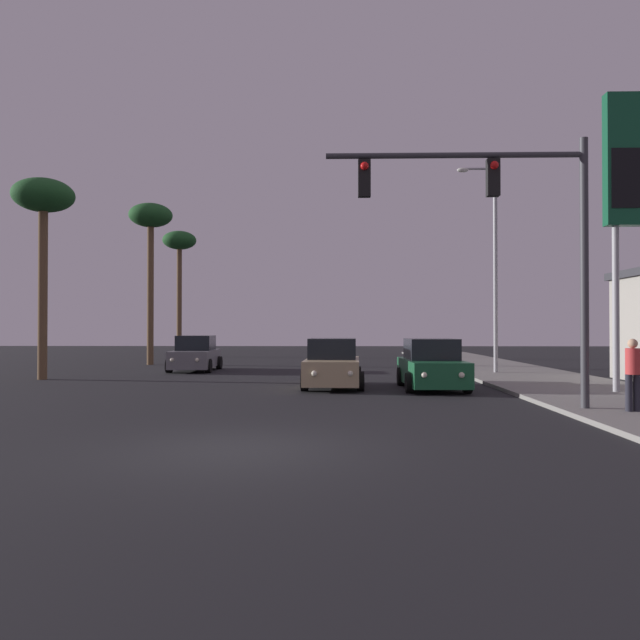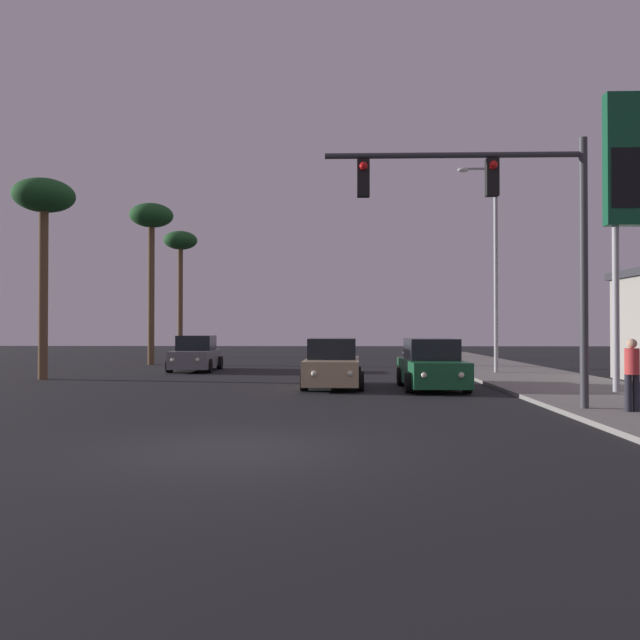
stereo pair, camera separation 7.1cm
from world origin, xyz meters
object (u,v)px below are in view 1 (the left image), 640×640
object	(u,v)px
car_green	(432,366)
street_lamp	(492,257)
car_tan	(333,365)
palm_tree_mid	(151,225)
traffic_light_mast	(511,219)
pedestrian_on_sidewalk	(633,372)
palm_tree_near	(43,205)
palm_tree_far	(179,248)
car_grey	(195,355)
gas_station_sign	(639,176)

from	to	relation	value
car_green	street_lamp	xyz separation A→B (m)	(3.60, 6.27, 4.36)
car_tan	palm_tree_mid	size ratio (longest dim) A/B	0.48
palm_tree_mid	car_green	bearing A→B (deg)	-44.97
palm_tree_mid	street_lamp	bearing A→B (deg)	-22.90
traffic_light_mast	pedestrian_on_sidewalk	size ratio (longest dim) A/B	3.89
pedestrian_on_sidewalk	palm_tree_mid	size ratio (longest dim) A/B	0.19
pedestrian_on_sidewalk	street_lamp	bearing A→B (deg)	90.14
car_green	pedestrian_on_sidewalk	size ratio (longest dim) A/B	2.59
traffic_light_mast	palm_tree_near	distance (m)	18.51
palm_tree_near	car_tan	bearing A→B (deg)	-14.35
street_lamp	palm_tree_far	size ratio (longest dim) A/B	1.00
car_grey	gas_station_sign	bearing A→B (deg)	144.11
gas_station_sign	palm_tree_near	distance (m)	21.46
car_tan	gas_station_sign	distance (m)	11.22
traffic_light_mast	palm_tree_far	distance (m)	33.28
car_green	gas_station_sign	xyz separation A→B (m)	(5.93, -1.95, 5.86)
pedestrian_on_sidewalk	palm_tree_mid	xyz separation A→B (m)	(-17.15, 19.88, 6.78)
car_green	palm_tree_far	bearing A→B (deg)	-59.87
palm_tree_far	car_green	bearing A→B (deg)	-58.46
palm_tree_mid	car_grey	bearing A→B (deg)	-53.29
car_tan	palm_tree_near	bearing A→B (deg)	-12.42
car_grey	street_lamp	bearing A→B (deg)	167.97
car_tan	gas_station_sign	bearing A→B (deg)	166.73
street_lamp	palm_tree_mid	bearing A→B (deg)	157.10
gas_station_sign	palm_tree_mid	bearing A→B (deg)	141.52
palm_tree_mid	gas_station_sign	bearing A→B (deg)	-38.48
street_lamp	palm_tree_mid	xyz separation A→B (m)	(-17.12, 7.23, 2.69)
gas_station_sign	palm_tree_near	world-z (taller)	gas_station_sign
traffic_light_mast	gas_station_sign	world-z (taller)	gas_station_sign
car_grey	palm_tree_near	bearing A→B (deg)	44.03
traffic_light_mast	street_lamp	size ratio (longest dim) A/B	0.72
gas_station_sign	palm_tree_near	bearing A→B (deg)	165.27
car_green	car_grey	bearing A→B (deg)	-42.54
car_grey	traffic_light_mast	size ratio (longest dim) A/B	0.67
car_green	gas_station_sign	bearing A→B (deg)	160.34
street_lamp	gas_station_sign	xyz separation A→B (m)	(2.33, -8.23, 1.50)
pedestrian_on_sidewalk	palm_tree_far	world-z (taller)	palm_tree_far
car_grey	car_tan	distance (m)	10.42
palm_tree_near	palm_tree_far	world-z (taller)	palm_tree_far
car_green	street_lamp	bearing A→B (deg)	-121.24
car_tan	street_lamp	world-z (taller)	street_lamp
palm_tree_mid	pedestrian_on_sidewalk	bearing A→B (deg)	-49.22
car_tan	palm_tree_near	world-z (taller)	palm_tree_near
car_grey	pedestrian_on_sidewalk	bearing A→B (deg)	129.91
gas_station_sign	pedestrian_on_sidewalk	bearing A→B (deg)	-117.44
car_grey	palm_tree_far	bearing A→B (deg)	-75.12
car_green	palm_tree_near	xyz separation A→B (m)	(-14.83, 3.50, 6.15)
car_tan	car_green	distance (m)	3.36
car_green	gas_station_sign	size ratio (longest dim) A/B	0.48
car_grey	palm_tree_mid	world-z (taller)	palm_tree_mid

